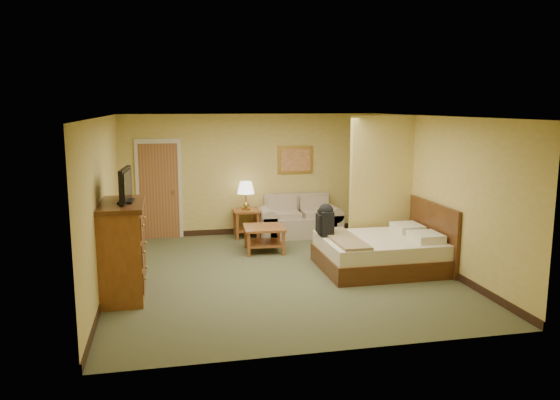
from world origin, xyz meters
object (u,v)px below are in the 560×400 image
object	(u,v)px
loveseat	(299,222)
bed	(384,251)
dresser	(121,249)
coffee_table	(264,234)

from	to	relation	value
loveseat	bed	bearing A→B (deg)	-72.71
loveseat	dresser	xyz separation A→B (m)	(-3.46, -3.16, 0.42)
loveseat	dresser	size ratio (longest dim) A/B	1.24
coffee_table	dresser	world-z (taller)	dresser
loveseat	coffee_table	xyz separation A→B (m)	(-0.98, -1.14, 0.06)
loveseat	coffee_table	world-z (taller)	loveseat
loveseat	coffee_table	size ratio (longest dim) A/B	2.15
bed	coffee_table	bearing A→B (deg)	139.81
coffee_table	dresser	xyz separation A→B (m)	(-2.48, -2.02, 0.36)
coffee_table	bed	distance (m)	2.38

